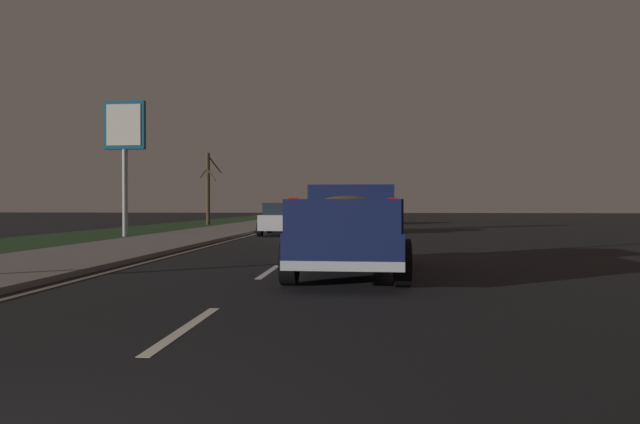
{
  "coord_description": "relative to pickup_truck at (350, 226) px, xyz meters",
  "views": [
    {
      "loc": [
        -2.18,
        -2.09,
        1.43
      ],
      "look_at": [
        10.08,
        -1.03,
        1.27
      ],
      "focal_mm": 30.14,
      "sensor_mm": 36.0,
      "label": 1
    }
  ],
  "objects": [
    {
      "name": "gas_price_sign",
      "position": [
        12.3,
        10.66,
        3.62
      ],
      "size": [
        0.27,
        1.9,
        6.18
      ],
      "color": "#99999E",
      "rests_on": "ground"
    },
    {
      "name": "lane_markings",
      "position": [
        19.39,
        4.3,
        -0.98
      ],
      "size": [
        108.0,
        3.54,
        0.01
      ],
      "color": "silver",
      "rests_on": "ground"
    },
    {
      "name": "sedan_white",
      "position": [
        14.41,
        3.68,
        -0.2
      ],
      "size": [
        4.45,
        2.11,
        1.54
      ],
      "color": "silver",
      "rests_on": "ground"
    },
    {
      "name": "sedan_tan",
      "position": [
        29.77,
        -0.2,
        -0.2
      ],
      "size": [
        4.43,
        2.08,
        1.54
      ],
      "color": "#9E845B",
      "rests_on": "ground"
    },
    {
      "name": "sidewalk_shoulder",
      "position": [
        17.86,
        7.45,
        -0.92
      ],
      "size": [
        108.0,
        4.0,
        0.12
      ],
      "primitive_type": "cube",
      "color": "slate",
      "rests_on": "ground"
    },
    {
      "name": "grass_verge",
      "position": [
        17.86,
        12.45,
        -0.98
      ],
      "size": [
        108.0,
        6.0,
        0.01
      ],
      "primitive_type": "cube",
      "color": "#1E3819",
      "rests_on": "ground"
    },
    {
      "name": "ground",
      "position": [
        17.86,
        1.75,
        -0.98
      ],
      "size": [
        144.0,
        144.0,
        0.0
      ],
      "primitive_type": "plane",
      "color": "black"
    },
    {
      "name": "sedan_blue",
      "position": [
        17.02,
        -0.05,
        -0.2
      ],
      "size": [
        4.41,
        2.04,
        1.54
      ],
      "color": "navy",
      "rests_on": "ground"
    },
    {
      "name": "pickup_truck",
      "position": [
        0.0,
        0.0,
        0.0
      ],
      "size": [
        5.46,
        2.35,
        1.87
      ],
      "color": "#141E4C",
      "rests_on": "ground"
    },
    {
      "name": "bare_tree_far",
      "position": [
        27.14,
        11.22,
        1.77
      ],
      "size": [
        1.53,
        1.36,
        5.26
      ],
      "color": "#423323",
      "rests_on": "ground"
    }
  ]
}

